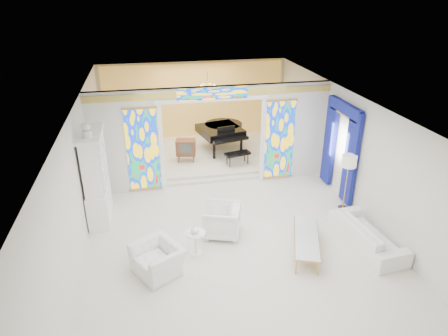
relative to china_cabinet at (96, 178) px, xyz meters
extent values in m
plane|color=silver|center=(3.22, -0.60, -1.17)|extent=(12.00, 12.00, 0.00)
cube|color=white|center=(3.22, -0.60, 1.83)|extent=(7.00, 12.00, 0.02)
cube|color=silver|center=(3.22, 5.40, 0.33)|extent=(7.00, 0.02, 3.00)
cube|color=silver|center=(-0.28, -0.60, 0.33)|extent=(0.02, 12.00, 3.00)
cube|color=silver|center=(6.72, -0.60, 0.33)|extent=(0.02, 12.00, 3.00)
cube|color=silver|center=(0.72, 1.40, 0.33)|extent=(2.00, 0.18, 3.00)
cube|color=silver|center=(5.72, 1.40, 0.33)|extent=(2.00, 0.18, 3.00)
cube|color=silver|center=(3.22, 1.40, 1.63)|extent=(3.00, 0.18, 0.40)
cube|color=white|center=(1.72, 1.30, 0.13)|extent=(0.12, 0.06, 2.60)
cube|color=white|center=(4.72, 1.30, 0.13)|extent=(0.12, 0.06, 2.60)
cube|color=white|center=(3.22, 1.30, 1.48)|extent=(3.24, 0.06, 0.12)
cube|color=#EBD558|center=(3.22, 1.30, 1.65)|extent=(7.00, 0.05, 0.18)
cube|color=gold|center=(1.19, 1.29, 0.13)|extent=(0.90, 0.04, 2.40)
cube|color=gold|center=(5.25, 1.29, 0.13)|extent=(0.90, 0.04, 2.40)
cube|color=gold|center=(3.22, 1.29, 1.65)|extent=(2.00, 0.04, 0.34)
cube|color=silver|center=(3.22, 3.50, -1.08)|extent=(6.80, 3.80, 0.18)
cube|color=#F8C156|center=(3.22, 5.28, 0.33)|extent=(6.70, 0.10, 2.90)
cylinder|color=#BB8941|center=(3.42, 3.40, 1.38)|extent=(0.48, 0.48, 0.30)
cube|color=navy|center=(6.62, -0.55, 0.18)|extent=(0.12, 0.55, 2.60)
cube|color=navy|center=(6.62, 0.75, 0.18)|extent=(0.12, 0.55, 2.60)
cube|color=navy|center=(6.62, 0.10, 1.38)|extent=(0.14, 1.70, 0.30)
cube|color=gold|center=(6.62, 0.10, 1.21)|extent=(0.12, 1.50, 0.06)
cube|color=white|center=(0.00, 0.00, -0.72)|extent=(0.50, 1.40, 0.90)
cube|color=white|center=(0.00, 0.00, 0.43)|extent=(0.44, 1.30, 1.40)
cube|color=white|center=(0.23, 0.00, 0.43)|extent=(0.01, 1.20, 1.30)
cube|color=white|center=(0.00, 0.00, 1.17)|extent=(0.56, 1.46, 0.08)
cylinder|color=white|center=(0.00, -0.35, 1.29)|extent=(0.22, 0.22, 0.16)
sphere|color=white|center=(0.00, -0.35, 1.45)|extent=(0.20, 0.20, 0.20)
imported|color=silver|center=(1.34, -2.48, -0.85)|extent=(1.24, 1.28, 0.64)
imported|color=white|center=(2.93, -1.37, -0.78)|extent=(1.08, 1.06, 0.78)
imported|color=white|center=(6.17, -2.49, -0.86)|extent=(1.01, 2.16, 0.61)
cylinder|color=white|center=(2.21, -2.01, -0.62)|extent=(0.52, 0.52, 0.03)
cylinder|color=white|center=(2.21, -2.01, -0.89)|extent=(0.09, 0.09, 0.53)
cylinder|color=white|center=(2.21, -2.01, -1.16)|extent=(0.34, 0.34, 0.03)
imported|color=silver|center=(2.21, -2.01, -0.50)|extent=(0.25, 0.25, 0.20)
cube|color=white|center=(4.68, -2.43, -0.79)|extent=(1.08, 1.80, 0.04)
cube|color=#BB8941|center=(4.68, -2.43, -0.81)|extent=(1.12, 1.84, 0.03)
cube|color=#BB8941|center=(4.19, -3.12, -0.99)|extent=(0.05, 0.05, 0.36)
cube|color=#BB8941|center=(4.61, -3.28, -0.99)|extent=(0.05, 0.05, 0.36)
cube|color=#BB8941|center=(4.76, -1.57, -0.99)|extent=(0.05, 0.05, 0.36)
cube|color=#BB8941|center=(5.18, -1.73, -0.99)|extent=(0.05, 0.05, 0.36)
cylinder|color=#BB8941|center=(6.42, -0.82, -1.15)|extent=(0.30, 0.30, 0.03)
cylinder|color=#BB8941|center=(6.42, -0.82, -0.45)|extent=(0.03, 0.03, 1.43)
cylinder|color=silver|center=(6.42, -0.82, 0.24)|extent=(0.43, 0.43, 0.31)
cube|color=black|center=(3.86, 3.60, -0.28)|extent=(1.64, 1.71, 0.26)
cylinder|color=black|center=(4.06, 3.98, -0.28)|extent=(1.61, 1.61, 0.26)
cube|color=black|center=(4.05, 2.78, -0.32)|extent=(1.29, 0.55, 0.09)
cube|color=silver|center=(4.07, 2.71, -0.30)|extent=(1.16, 0.35, 0.03)
cube|color=black|center=(3.98, 3.10, -0.08)|extent=(0.64, 0.17, 0.23)
cube|color=black|center=(4.18, 2.24, -0.62)|extent=(0.89, 0.51, 0.07)
cylinder|color=black|center=(3.51, 2.85, -0.70)|extent=(0.11, 0.11, 0.58)
cylinder|color=black|center=(4.51, 3.08, -0.70)|extent=(0.11, 0.11, 0.58)
cylinder|color=black|center=(3.83, 4.16, -0.70)|extent=(0.11, 0.11, 0.58)
cube|color=brown|center=(2.56, 2.86, -0.51)|extent=(0.70, 0.54, 0.51)
cube|color=#3C423F|center=(2.52, 2.65, -0.48)|extent=(0.41, 0.10, 0.33)
cone|color=brown|center=(2.29, 2.75, -0.88)|extent=(0.04, 0.04, 0.23)
cone|color=brown|center=(2.77, 2.66, -0.88)|extent=(0.04, 0.04, 0.23)
cone|color=brown|center=(2.35, 3.06, -0.88)|extent=(0.04, 0.04, 0.23)
cone|color=brown|center=(2.83, 2.96, -0.88)|extent=(0.04, 0.04, 0.23)
camera|label=1|loc=(1.35, -9.42, 4.41)|focal=32.00mm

